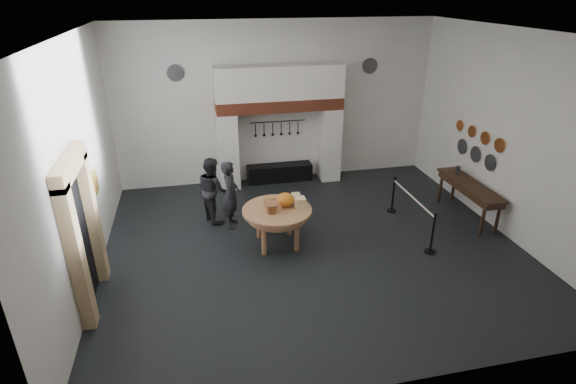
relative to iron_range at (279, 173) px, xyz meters
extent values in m
cube|color=black|center=(0.00, -3.72, -0.25)|extent=(9.00, 8.00, 0.02)
cube|color=silver|center=(0.00, -3.72, 4.25)|extent=(9.00, 8.00, 0.02)
cube|color=silver|center=(0.00, 0.28, 2.00)|extent=(9.00, 0.02, 4.50)
cube|color=silver|center=(0.00, -7.72, 2.00)|extent=(9.00, 0.02, 4.50)
cube|color=silver|center=(-4.50, -3.72, 2.00)|extent=(0.02, 8.00, 4.50)
cube|color=silver|center=(4.50, -3.72, 2.00)|extent=(0.02, 8.00, 4.50)
cube|color=silver|center=(-1.48, -0.07, 0.82)|extent=(0.55, 0.70, 2.15)
cube|color=silver|center=(1.48, -0.07, 0.82)|extent=(0.55, 0.70, 2.15)
cube|color=#9E442B|center=(0.00, -0.07, 2.06)|extent=(3.50, 0.72, 0.32)
cube|color=silver|center=(0.00, -0.07, 2.67)|extent=(3.50, 0.70, 0.90)
cube|color=black|center=(0.00, 0.00, 0.00)|extent=(1.90, 0.45, 0.50)
cylinder|color=black|center=(0.00, 0.20, 1.50)|extent=(1.60, 0.02, 0.02)
cube|color=black|center=(-4.47, -4.72, 1.00)|extent=(0.04, 1.10, 2.50)
cube|color=tan|center=(-4.38, -5.42, 1.05)|extent=(0.22, 0.30, 2.60)
cube|color=tan|center=(-4.38, -4.02, 1.05)|extent=(0.22, 0.30, 2.60)
cube|color=tan|center=(-4.38, -4.72, 2.40)|extent=(0.22, 1.70, 0.30)
cube|color=gold|center=(-4.45, -2.92, 1.35)|extent=(0.05, 0.34, 0.44)
cylinder|color=#AE7B52|center=(-0.75, -3.51, 0.59)|extent=(1.74, 1.74, 0.07)
ellipsoid|color=orange|center=(-0.55, -3.41, 0.78)|extent=(0.36, 0.36, 0.31)
cube|color=#E9C98B|center=(-0.25, -3.56, 0.74)|extent=(0.22, 0.22, 0.24)
cube|color=#E7D48A|center=(-0.27, -3.26, 0.72)|extent=(0.18, 0.18, 0.20)
cone|color=#A25F3B|center=(-0.90, -3.66, 0.73)|extent=(0.37, 0.37, 0.22)
ellipsoid|color=olive|center=(-0.85, -3.16, 0.69)|extent=(0.31, 0.18, 0.13)
imported|color=black|center=(-1.65, -2.44, 0.57)|extent=(0.48, 0.66, 1.64)
imported|color=black|center=(-2.05, -2.04, 0.56)|extent=(0.87, 0.96, 1.61)
cube|color=#331E12|center=(4.10, -3.23, 0.62)|extent=(0.55, 2.20, 0.06)
cylinder|color=#434448|center=(4.10, -2.63, 0.76)|extent=(0.12, 0.12, 0.22)
cylinder|color=#C6662D|center=(4.46, -3.52, 1.70)|extent=(0.03, 0.34, 0.34)
cylinder|color=#C6662D|center=(4.46, -2.97, 1.70)|extent=(0.03, 0.32, 0.32)
cylinder|color=#C6662D|center=(4.46, -2.42, 1.70)|extent=(0.03, 0.30, 0.30)
cylinder|color=#C6662D|center=(4.46, -1.87, 1.70)|extent=(0.03, 0.28, 0.28)
cylinder|color=#4C4C51|center=(4.46, -3.32, 1.20)|extent=(0.03, 0.40, 0.40)
cylinder|color=#4C4C51|center=(4.46, -2.72, 1.20)|extent=(0.03, 0.40, 0.40)
cylinder|color=#4C4C51|center=(4.46, -2.12, 1.20)|extent=(0.03, 0.40, 0.40)
cylinder|color=#4C4C51|center=(-2.70, 0.24, 2.95)|extent=(0.44, 0.03, 0.44)
cylinder|color=#4C4C51|center=(2.70, 0.24, 2.95)|extent=(0.44, 0.03, 0.44)
cylinder|color=black|center=(2.42, -4.57, 0.20)|extent=(0.05, 0.05, 0.90)
cylinder|color=black|center=(2.42, -2.57, 0.20)|extent=(0.05, 0.05, 0.90)
cylinder|color=silver|center=(2.42, -3.57, 0.60)|extent=(0.04, 2.00, 0.04)
camera|label=1|loc=(-2.37, -12.05, 5.04)|focal=28.00mm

